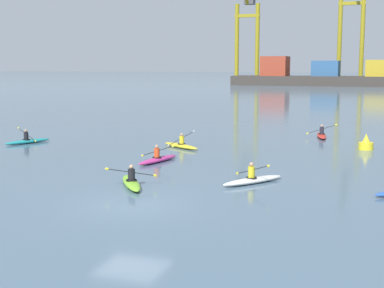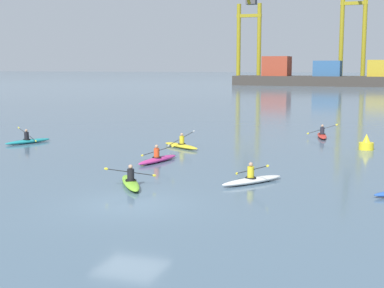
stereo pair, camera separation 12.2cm
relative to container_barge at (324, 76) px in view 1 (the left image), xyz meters
name	(u,v)px [view 1 (the left image)]	position (x,y,z in m)	size (l,w,h in m)	color
ground_plane	(131,204)	(6.14, -128.35, -2.39)	(800.00, 800.00, 0.00)	slate
container_barge	(324,76)	(0.00, 0.00, 0.00)	(47.29, 10.63, 7.49)	#38332D
gantry_crane_west	(247,29)	(-23.47, 13.02, 13.15)	(7.24, 15.70, 31.04)	olive
gantry_crane_west_mid	(351,20)	(5.36, 13.52, 14.85)	(7.13, 17.37, 33.80)	olive
channel_buoy	(366,144)	(13.97, -111.12, -2.03)	(0.90, 0.90, 1.00)	yellow
kayak_white	(253,179)	(9.60, -123.16, -2.22)	(2.44, 3.13, 1.01)	silver
kayak_yellow	(181,145)	(2.90, -114.12, -2.22)	(3.15, 2.40, 1.07)	yellow
kayak_lime	(131,182)	(4.76, -125.41, -2.22)	(2.36, 3.18, 0.95)	#7ABC2D
kayak_red	(321,135)	(10.73, -105.96, -2.22)	(2.17, 3.45, 1.02)	red
kayak_teal	(27,141)	(-7.50, -115.53, -2.22)	(2.03, 3.38, 1.05)	teal
kayak_magenta	(158,159)	(3.53, -119.44, -2.22)	(2.16, 3.45, 1.02)	#C13384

